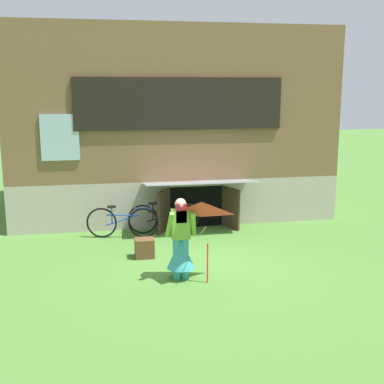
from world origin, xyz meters
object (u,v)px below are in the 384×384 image
Objects in this scene: bicycle_blue at (122,222)px; kite at (202,224)px; bicycle_black at (163,219)px; person at (181,246)px; wooden_crate at (144,248)px.

kite is at bearing -59.21° from bicycle_blue.
bicycle_black and bicycle_blue have the same top height.
person is at bearing -82.48° from bicycle_black.
kite is (0.28, -0.58, 0.55)m from person.
person is 1.53m from wooden_crate.
wooden_crate is (-0.83, 1.93, -1.00)m from kite.
person reaches higher than wooden_crate.
wooden_crate is at bearing 91.11° from person.
person is at bearing 115.67° from kite.
kite is 0.84× the size of bicycle_black.
wooden_crate is at bearing 113.37° from kite.
bicycle_blue is (-1.21, 3.46, -0.82)m from kite.
person reaches higher than bicycle_blue.
bicycle_black is (-0.21, 3.62, -0.82)m from kite.
kite is at bearing -66.63° from wooden_crate.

